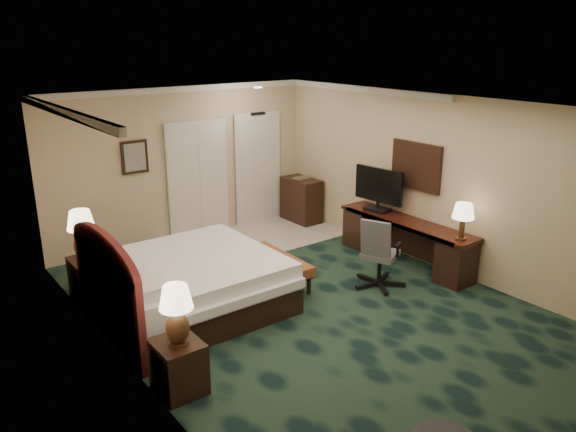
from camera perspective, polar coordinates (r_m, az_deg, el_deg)
floor at (r=7.57m, az=3.24°, el=-9.80°), size 5.00×7.50×0.00m
ceiling at (r=6.75m, az=3.65°, el=10.94°), size 5.00×7.50×0.00m
wall_back at (r=10.09m, az=-10.56°, el=5.20°), size 5.00×0.00×2.70m
wall_left at (r=5.83m, az=-15.69°, el=-4.59°), size 0.00×7.50×2.70m
wall_right at (r=8.82m, az=15.92°, el=2.99°), size 0.00×7.50×2.70m
crown_molding at (r=6.76m, az=3.64°, el=10.52°), size 5.00×7.50×0.10m
tile_patch at (r=10.19m, az=-3.44°, el=-2.29°), size 3.20×1.70×0.01m
headboard at (r=6.97m, az=-17.90°, el=-6.83°), size 0.12×2.00×1.40m
entry_door at (r=10.89m, az=-3.11°, el=4.78°), size 1.02×0.06×2.18m
closet_doors at (r=10.23m, az=-9.12°, el=3.72°), size 1.20×0.06×2.10m
wall_art at (r=9.64m, az=-15.32°, el=5.80°), size 0.45×0.06×0.55m
wall_mirror at (r=9.10m, az=12.88°, el=4.97°), size 0.05×0.95×0.75m
bed at (r=7.64m, az=-9.90°, el=-6.82°), size 2.22×2.06×0.71m
nightstand_near at (r=6.05m, az=-11.06°, el=-14.78°), size 0.45×0.51×0.56m
nightstand_far at (r=8.34m, az=-19.50°, el=-5.95°), size 0.46×0.53×0.58m
lamp_near at (r=5.72m, az=-11.22°, el=-9.88°), size 0.35×0.35×0.64m
lamp_far at (r=8.12m, az=-20.18°, el=-1.83°), size 0.40×0.40×0.70m
bed_bench at (r=8.28m, az=-1.19°, el=-5.55°), size 0.48×1.30×0.44m
desk at (r=9.20m, az=11.80°, el=-2.58°), size 0.53×2.48×0.71m
tv at (r=9.41m, az=9.18°, el=2.65°), size 0.17×0.94×0.73m
desk_lamp at (r=8.36m, az=17.31°, el=-0.53°), size 0.37×0.37×0.55m
desk_chair at (r=8.23m, az=9.36°, el=-3.55°), size 0.81×0.79×1.08m
minibar at (r=11.03m, az=1.37°, el=1.63°), size 0.45×0.81×0.86m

